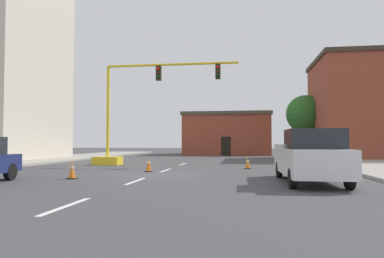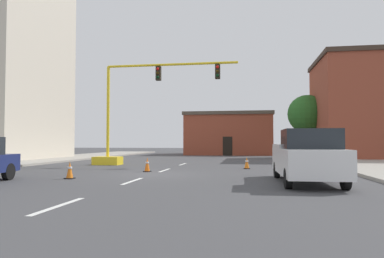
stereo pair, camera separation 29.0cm
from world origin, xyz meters
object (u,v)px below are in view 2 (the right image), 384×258
(pickup_truck_white, at_px, (306,157))
(traffic_cone_roadside_a, at_px, (70,170))
(tree_right_far, at_px, (307,114))
(traffic_cone_roadside_c, at_px, (147,165))
(traffic_cone_roadside_b, at_px, (247,163))
(traffic_signal_gantry, at_px, (126,131))

(pickup_truck_white, distance_m, traffic_cone_roadside_a, 9.56)
(tree_right_far, bearing_deg, traffic_cone_roadside_a, -119.84)
(traffic_cone_roadside_c, bearing_deg, traffic_cone_roadside_a, -119.20)
(traffic_cone_roadside_a, height_order, traffic_cone_roadside_b, traffic_cone_roadside_a)
(traffic_cone_roadside_b, bearing_deg, traffic_cone_roadside_a, -137.10)
(pickup_truck_white, distance_m, traffic_cone_roadside_b, 7.28)
(traffic_signal_gantry, relative_size, pickup_truck_white, 1.80)
(traffic_cone_roadside_b, distance_m, traffic_cone_roadside_c, 5.85)
(pickup_truck_white, distance_m, traffic_cone_roadside_c, 8.40)
(tree_right_far, distance_m, traffic_cone_roadside_a, 27.17)
(traffic_signal_gantry, bearing_deg, tree_right_far, 44.99)
(traffic_signal_gantry, distance_m, traffic_cone_roadside_b, 8.67)
(pickup_truck_white, height_order, traffic_cone_roadside_c, pickup_truck_white)
(traffic_cone_roadside_a, height_order, traffic_cone_roadside_c, traffic_cone_roadside_c)
(pickup_truck_white, bearing_deg, tree_right_far, 80.71)
(traffic_cone_roadside_a, relative_size, traffic_cone_roadside_b, 1.06)
(traffic_signal_gantry, xyz_separation_m, tree_right_far, (14.17, 14.16, 2.11))
(tree_right_far, xyz_separation_m, traffic_cone_roadside_b, (-6.05, -16.50, -4.06))
(tree_right_far, bearing_deg, traffic_cone_roadside_c, -119.97)
(traffic_cone_roadside_a, relative_size, traffic_cone_roadside_c, 0.97)
(traffic_signal_gantry, height_order, pickup_truck_white, traffic_signal_gantry)
(traffic_signal_gantry, height_order, traffic_cone_roadside_c, traffic_signal_gantry)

